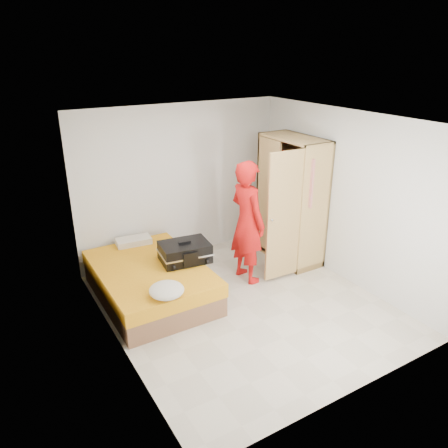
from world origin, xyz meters
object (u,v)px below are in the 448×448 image
person (247,222)px  round_cushion (167,290)px  bed (151,282)px  suitcase (185,252)px  wardrobe (290,204)px

person → round_cushion: (-1.62, -0.63, -0.37)m
person → bed: bearing=76.9°
bed → suitcase: bearing=-10.5°
bed → person: person is taller
wardrobe → suitcase: bearing=-178.1°
person → suitcase: (-0.99, 0.14, -0.32)m
wardrobe → suitcase: size_ratio=2.70×
bed → wardrobe: (2.50, -0.03, 0.75)m
wardrobe → round_cushion: size_ratio=4.74×
wardrobe → round_cushion: bearing=-162.4°
wardrobe → bed: bearing=179.3°
bed → suitcase: suitcase is taller
bed → wardrobe: wardrobe is taller
person → round_cushion: size_ratio=4.30×
person → suitcase: size_ratio=2.45×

